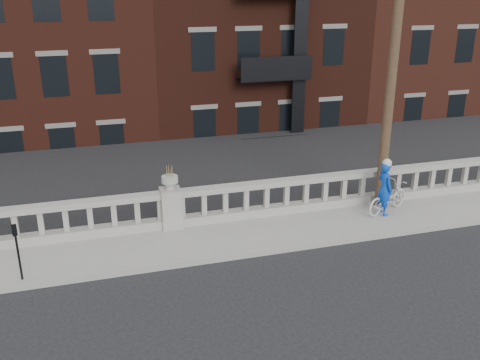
# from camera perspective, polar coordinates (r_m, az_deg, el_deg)

# --- Properties ---
(ground) EXTENTS (120.00, 120.00, 0.00)m
(ground) POSITION_cam_1_polar(r_m,az_deg,el_deg) (11.56, -3.84, -13.72)
(ground) COLOR black
(ground) RESTS_ON ground
(sidewalk) EXTENTS (32.00, 2.20, 0.15)m
(sidewalk) POSITION_cam_1_polar(r_m,az_deg,el_deg) (14.07, -6.59, -6.79)
(sidewalk) COLOR gray
(sidewalk) RESTS_ON ground
(balustrade) EXTENTS (28.00, 0.34, 1.03)m
(balustrade) POSITION_cam_1_polar(r_m,az_deg,el_deg) (14.67, -7.35, -3.18)
(balustrade) COLOR gray
(balustrade) RESTS_ON sidewalk
(planter_pedestal) EXTENTS (0.55, 0.55, 1.76)m
(planter_pedestal) POSITION_cam_1_polar(r_m,az_deg,el_deg) (14.60, -7.38, -2.50)
(planter_pedestal) COLOR gray
(planter_pedestal) RESTS_ON sidewalk
(lower_level) EXTENTS (80.00, 44.00, 20.80)m
(lower_level) POSITION_cam_1_polar(r_m,az_deg,el_deg) (32.73, -12.24, 13.28)
(lower_level) COLOR #605E59
(lower_level) RESTS_ON ground
(utility_pole) EXTENTS (1.60, 0.28, 10.00)m
(utility_pole) POSITION_cam_1_polar(r_m,az_deg,el_deg) (15.38, 16.31, 15.03)
(utility_pole) COLOR #422D1E
(utility_pole) RESTS_ON sidewalk
(parking_meter_c) EXTENTS (0.10, 0.09, 1.36)m
(parking_meter_c) POSITION_cam_1_polar(r_m,az_deg,el_deg) (12.87, -22.69, -6.50)
(parking_meter_c) COLOR black
(parking_meter_c) RESTS_ON sidewalk
(bicycle) EXTENTS (1.77, 1.19, 0.88)m
(bicycle) POSITION_cam_1_polar(r_m,az_deg,el_deg) (16.10, 15.47, -1.79)
(bicycle) COLOR silver
(bicycle) RESTS_ON sidewalk
(cyclist) EXTENTS (0.42, 0.60, 1.57)m
(cyclist) POSITION_cam_1_polar(r_m,az_deg,el_deg) (15.77, 15.16, -0.89)
(cyclist) COLOR #0C40C2
(cyclist) RESTS_ON sidewalk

